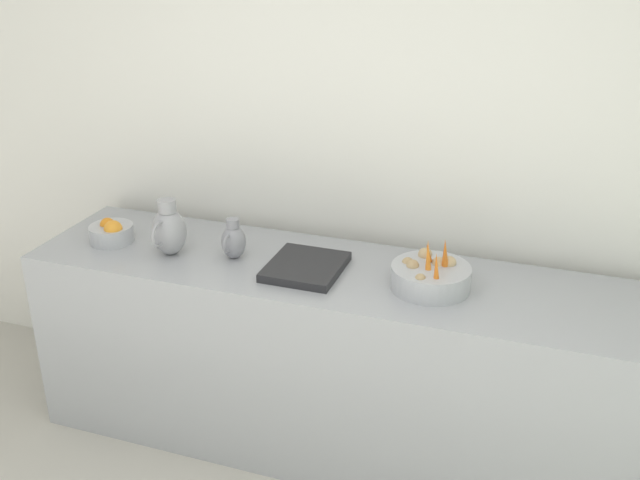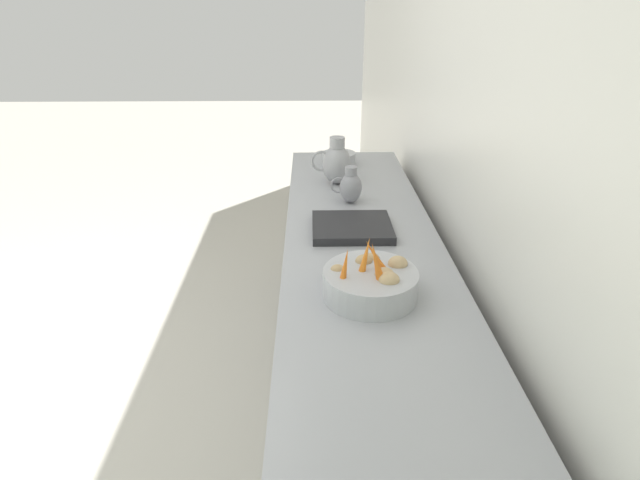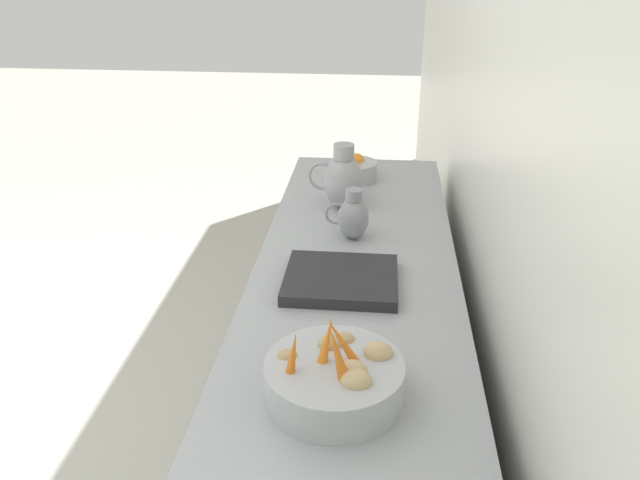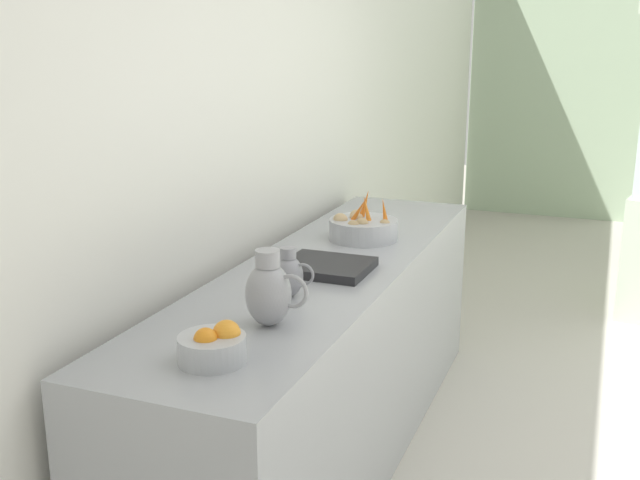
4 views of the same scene
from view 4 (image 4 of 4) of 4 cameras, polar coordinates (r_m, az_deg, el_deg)
tile_wall_left at (r=3.63m, az=-3.09°, el=10.50°), size 0.10×9.14×3.00m
prep_counter at (r=3.28m, az=0.55°, el=-9.14°), size 0.65×2.67×0.89m
vegetable_colander at (r=3.48m, az=3.28°, el=0.92°), size 0.32×0.32×0.23m
orange_bowl at (r=2.19m, az=-8.08°, el=-7.97°), size 0.20×0.20×0.12m
metal_pitcher_tall at (r=2.42m, az=-3.89°, el=-3.94°), size 0.21×0.15×0.25m
metal_pitcher_short at (r=2.69m, az=-2.38°, el=-2.65°), size 0.15×0.11×0.18m
counter_sink_basin at (r=3.00m, az=0.53°, el=-2.03°), size 0.34×0.30×0.04m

